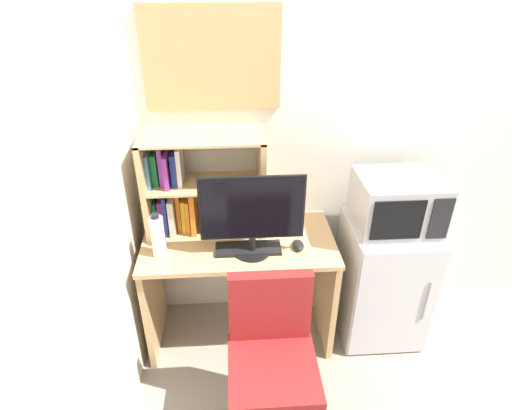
{
  "coord_description": "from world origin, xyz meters",
  "views": [
    {
      "loc": [
        -1.02,
        -2.32,
        2.18
      ],
      "look_at": [
        -0.89,
        -0.32,
        1.01
      ],
      "focal_mm": 29.5,
      "sensor_mm": 36.0,
      "label": 1
    }
  ],
  "objects_px": {
    "mini_fridge": "(382,280)",
    "wall_corkboard": "(212,59)",
    "keyboard": "(248,249)",
    "hutch_bookshelf": "(188,185)",
    "desk_chair": "(272,372)",
    "monitor": "(252,212)",
    "computer_mouse": "(298,245)",
    "microwave": "(397,202)",
    "water_bottle": "(158,236)"
  },
  "relations": [
    {
      "from": "hutch_bookshelf",
      "to": "desk_chair",
      "type": "distance_m",
      "value": 1.12
    },
    {
      "from": "mini_fridge",
      "to": "wall_corkboard",
      "type": "height_order",
      "value": "wall_corkboard"
    },
    {
      "from": "wall_corkboard",
      "to": "desk_chair",
      "type": "bearing_deg",
      "value": -75.19
    },
    {
      "from": "keyboard",
      "to": "microwave",
      "type": "xyz_separation_m",
      "value": [
        0.86,
        0.1,
        0.21
      ]
    },
    {
      "from": "hutch_bookshelf",
      "to": "wall_corkboard",
      "type": "distance_m",
      "value": 0.71
    },
    {
      "from": "desk_chair",
      "to": "monitor",
      "type": "bearing_deg",
      "value": 96.57
    },
    {
      "from": "wall_corkboard",
      "to": "water_bottle",
      "type": "bearing_deg",
      "value": -130.02
    },
    {
      "from": "water_bottle",
      "to": "hutch_bookshelf",
      "type": "bearing_deg",
      "value": 59.36
    },
    {
      "from": "microwave",
      "to": "wall_corkboard",
      "type": "bearing_deg",
      "value": 164.46
    },
    {
      "from": "keyboard",
      "to": "computer_mouse",
      "type": "xyz_separation_m",
      "value": [
        0.28,
        0.0,
        0.01
      ]
    },
    {
      "from": "monitor",
      "to": "wall_corkboard",
      "type": "xyz_separation_m",
      "value": [
        -0.19,
        0.4,
        0.71
      ]
    },
    {
      "from": "hutch_bookshelf",
      "to": "microwave",
      "type": "relative_size",
      "value": 1.49
    },
    {
      "from": "monitor",
      "to": "water_bottle",
      "type": "xyz_separation_m",
      "value": [
        -0.51,
        0.01,
        -0.14
      ]
    },
    {
      "from": "keyboard",
      "to": "mini_fridge",
      "type": "relative_size",
      "value": 0.45
    },
    {
      "from": "monitor",
      "to": "computer_mouse",
      "type": "distance_m",
      "value": 0.36
    },
    {
      "from": "mini_fridge",
      "to": "microwave",
      "type": "bearing_deg",
      "value": 89.95
    },
    {
      "from": "water_bottle",
      "to": "desk_chair",
      "type": "height_order",
      "value": "water_bottle"
    },
    {
      "from": "monitor",
      "to": "keyboard",
      "type": "distance_m",
      "value": 0.25
    },
    {
      "from": "monitor",
      "to": "wall_corkboard",
      "type": "bearing_deg",
      "value": 114.91
    },
    {
      "from": "monitor",
      "to": "keyboard",
      "type": "height_order",
      "value": "monitor"
    },
    {
      "from": "mini_fridge",
      "to": "desk_chair",
      "type": "height_order",
      "value": "desk_chair"
    },
    {
      "from": "mini_fridge",
      "to": "microwave",
      "type": "height_order",
      "value": "microwave"
    },
    {
      "from": "monitor",
      "to": "microwave",
      "type": "relative_size",
      "value": 1.21
    },
    {
      "from": "computer_mouse",
      "to": "mini_fridge",
      "type": "height_order",
      "value": "mini_fridge"
    },
    {
      "from": "microwave",
      "to": "monitor",
      "type": "bearing_deg",
      "value": -172.02
    },
    {
      "from": "monitor",
      "to": "water_bottle",
      "type": "relative_size",
      "value": 2.16
    },
    {
      "from": "hutch_bookshelf",
      "to": "wall_corkboard",
      "type": "relative_size",
      "value": 0.95
    },
    {
      "from": "hutch_bookshelf",
      "to": "monitor",
      "type": "height_order",
      "value": "hutch_bookshelf"
    },
    {
      "from": "keyboard",
      "to": "mini_fridge",
      "type": "bearing_deg",
      "value": 6.32
    },
    {
      "from": "hutch_bookshelf",
      "to": "mini_fridge",
      "type": "xyz_separation_m",
      "value": [
        1.19,
        -0.17,
        -0.64
      ]
    },
    {
      "from": "computer_mouse",
      "to": "water_bottle",
      "type": "bearing_deg",
      "value": -179.31
    },
    {
      "from": "hutch_bookshelf",
      "to": "computer_mouse",
      "type": "distance_m",
      "value": 0.72
    },
    {
      "from": "monitor",
      "to": "mini_fridge",
      "type": "xyz_separation_m",
      "value": [
        0.84,
        0.11,
        -0.61
      ]
    },
    {
      "from": "hutch_bookshelf",
      "to": "desk_chair",
      "type": "height_order",
      "value": "hutch_bookshelf"
    },
    {
      "from": "monitor",
      "to": "keyboard",
      "type": "xyz_separation_m",
      "value": [
        -0.02,
        0.02,
        -0.25
      ]
    },
    {
      "from": "computer_mouse",
      "to": "water_bottle",
      "type": "distance_m",
      "value": 0.78
    },
    {
      "from": "keyboard",
      "to": "computer_mouse",
      "type": "relative_size",
      "value": 3.54
    },
    {
      "from": "monitor",
      "to": "mini_fridge",
      "type": "relative_size",
      "value": 0.68
    },
    {
      "from": "keyboard",
      "to": "microwave",
      "type": "bearing_deg",
      "value": 6.52
    },
    {
      "from": "water_bottle",
      "to": "monitor",
      "type": "bearing_deg",
      "value": -1.38
    },
    {
      "from": "mini_fridge",
      "to": "wall_corkboard",
      "type": "bearing_deg",
      "value": 164.31
    },
    {
      "from": "hutch_bookshelf",
      "to": "monitor",
      "type": "xyz_separation_m",
      "value": [
        0.35,
        -0.28,
        -0.03
      ]
    },
    {
      "from": "keyboard",
      "to": "wall_corkboard",
      "type": "bearing_deg",
      "value": 113.24
    },
    {
      "from": "hutch_bookshelf",
      "to": "keyboard",
      "type": "xyz_separation_m",
      "value": [
        0.33,
        -0.26,
        -0.28
      ]
    },
    {
      "from": "microwave",
      "to": "wall_corkboard",
      "type": "relative_size",
      "value": 0.64
    },
    {
      "from": "desk_chair",
      "to": "hutch_bookshelf",
      "type": "bearing_deg",
      "value": 116.9
    },
    {
      "from": "monitor",
      "to": "keyboard",
      "type": "bearing_deg",
      "value": 139.21
    },
    {
      "from": "monitor",
      "to": "computer_mouse",
      "type": "relative_size",
      "value": 5.39
    },
    {
      "from": "mini_fridge",
      "to": "keyboard",
      "type": "bearing_deg",
      "value": -173.68
    },
    {
      "from": "water_bottle",
      "to": "keyboard",
      "type": "bearing_deg",
      "value": 0.8
    }
  ]
}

